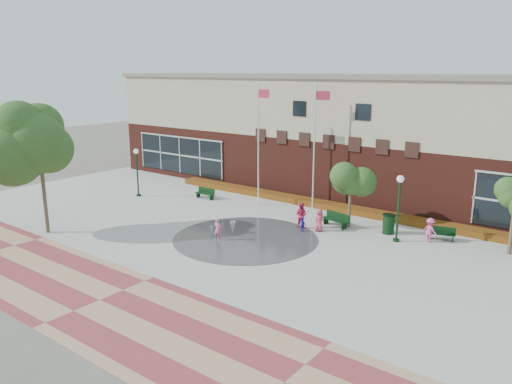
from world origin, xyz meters
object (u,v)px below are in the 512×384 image
Objects in this scene: trash_can at (388,224)px; flagpole_right at (315,140)px; bench_left at (205,195)px; tree_big_left at (38,137)px; flagpole_left at (259,139)px; child_splash at (218,229)px.

flagpole_right is at bearing 161.83° from trash_can.
flagpole_right is 5.29× the size of bench_left.
trash_can is (6.46, -2.12, -4.23)m from flagpole_right.
tree_big_left is at bearing -143.29° from trash_can.
child_splash is (2.71, -7.50, -4.19)m from flagpole_left.
flagpole_right is 17.46m from tree_big_left.
bench_left is 1.37× the size of trash_can.
flagpole_left is 1.08× the size of tree_big_left.
flagpole_left is at bearing 177.64° from trash_can.
bench_left is at bearing -176.18° from flagpole_right.
child_splash is at bearing -135.77° from trash_can.
trash_can is 0.15× the size of tree_big_left.
flagpole_right reaches higher than tree_big_left.
tree_big_left is (-16.39, -12.22, 5.15)m from trash_can.
bench_left is 13.07m from tree_big_left.
flagpole_left is at bearing -75.04° from child_splash.
flagpole_left reaches higher than trash_can.
child_splash is at bearing -67.10° from flagpole_left.
flagpole_left is 14.19m from tree_big_left.
flagpole_right reaches higher than bench_left.
tree_big_left is 11.62m from child_splash.
child_splash reaches higher than bench_left.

